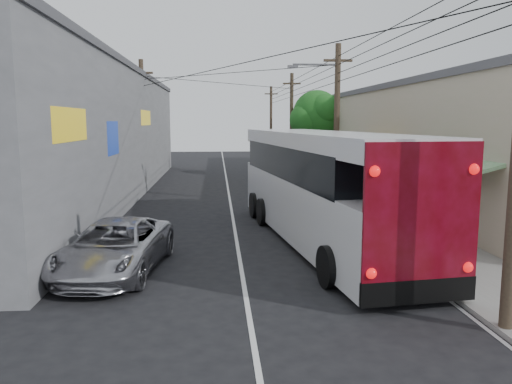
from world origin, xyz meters
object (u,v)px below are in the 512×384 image
(parked_car_mid, at_px, (286,175))
(pedestrian_far, at_px, (367,184))
(parked_car_far, at_px, (284,166))
(pedestrian_near, at_px, (335,188))
(jeepney, at_px, (115,247))
(coach_bus, at_px, (321,186))
(parked_suv, at_px, (319,191))

(parked_car_mid, bearing_deg, pedestrian_far, -59.42)
(parked_car_far, relative_size, pedestrian_near, 3.41)
(pedestrian_near, bearing_deg, jeepney, 27.73)
(jeepney, bearing_deg, coach_bus, 32.58)
(parked_car_far, distance_m, pedestrian_far, 12.68)
(coach_bus, distance_m, pedestrian_far, 10.34)
(parked_car_mid, bearing_deg, pedestrian_near, -79.54)
(parked_suv, xyz_separation_m, pedestrian_near, (0.80, -0.10, 0.12))
(coach_bus, relative_size, jeepney, 2.60)
(parked_car_far, bearing_deg, pedestrian_near, -90.51)
(parked_suv, height_order, parked_car_mid, parked_car_mid)
(coach_bus, relative_size, parked_suv, 2.77)
(jeepney, xyz_separation_m, parked_car_far, (8.17, 24.72, 0.08))
(pedestrian_near, relative_size, pedestrian_far, 0.92)
(parked_suv, height_order, parked_car_far, parked_car_far)
(parked_suv, distance_m, parked_car_mid, 6.97)
(jeepney, height_order, pedestrian_near, pedestrian_near)
(coach_bus, height_order, parked_suv, coach_bus)
(jeepney, xyz_separation_m, pedestrian_far, (11.12, 12.39, 0.17))
(coach_bus, height_order, pedestrian_far, coach_bus)
(jeepney, relative_size, pedestrian_far, 3.36)
(parked_suv, relative_size, parked_car_mid, 1.10)
(coach_bus, distance_m, pedestrian_near, 8.37)
(coach_bus, distance_m, jeepney, 7.43)
(coach_bus, bearing_deg, pedestrian_near, 66.06)
(coach_bus, relative_size, parked_car_far, 2.78)
(pedestrian_near, bearing_deg, pedestrian_far, -171.50)
(coach_bus, bearing_deg, parked_car_far, 78.83)
(parked_car_mid, bearing_deg, parked_car_far, 81.08)
(parked_car_far, bearing_deg, pedestrian_far, -80.58)
(parked_suv, height_order, pedestrian_near, pedestrian_near)
(parked_car_mid, xyz_separation_m, pedestrian_near, (1.60, -7.02, 0.07))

